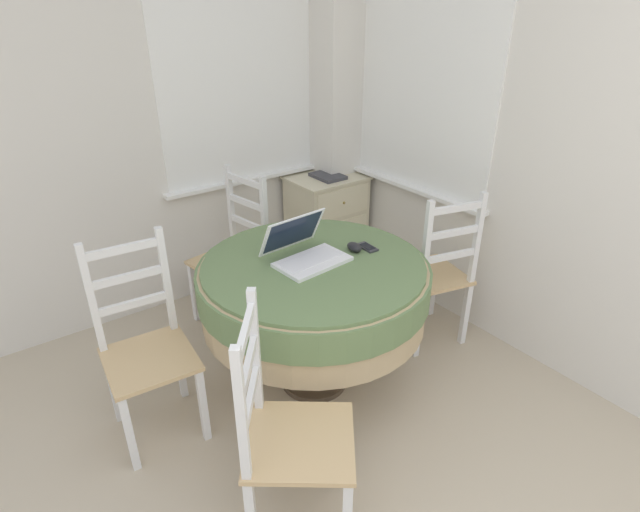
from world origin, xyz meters
The scene contains 11 objects.
corner_room_shell centered at (1.07, 1.90, 1.28)m, with size 4.14×4.89×2.55m.
round_dining_table centered at (0.73, 1.77, 0.60)m, with size 1.14×1.14×0.74m.
laptop centered at (0.71, 1.81, 0.78)m, with size 0.37×0.34×0.21m.
computer_mouse centered at (0.97, 1.74, 0.76)m, with size 0.06×0.09×0.05m.
cell_phone centered at (1.04, 1.73, 0.74)m, with size 0.06×0.12×0.01m.
dining_chair_near_back_window centered at (0.70, 2.59, 0.45)m, with size 0.46×0.44×0.97m.
dining_chair_near_right_window centered at (1.53, 1.68, 0.45)m, with size 0.47×0.48×0.97m.
dining_chair_camera_near centered at (0.17, 1.16, 0.45)m, with size 0.55×0.54×0.97m.
dining_chair_left_flank centered at (-0.07, 1.98, 0.45)m, with size 0.41×0.43×0.97m.
corner_cabinet centered at (1.58, 2.79, 0.37)m, with size 0.53×0.43×0.74m.
book_on_cabinet centered at (1.58, 2.77, 0.75)m, with size 0.18×0.24×0.02m.
Camera 1 is at (-0.52, 0.02, 1.86)m, focal length 28.00 mm.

